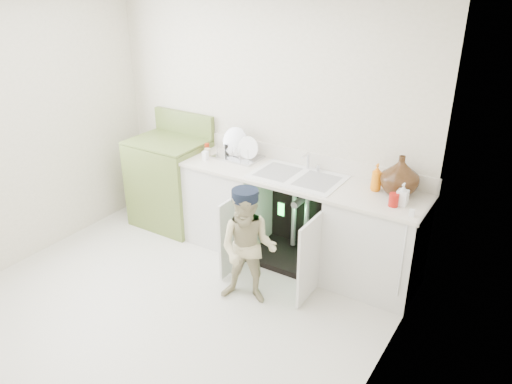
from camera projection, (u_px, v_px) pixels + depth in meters
ground at (173, 304)px, 4.35m from camera, size 3.50×3.50×0.00m
room_shell at (162, 172)px, 3.83m from camera, size 6.00×5.50×1.26m
counter_run at (299, 218)px, 4.80m from camera, size 2.44×1.02×1.24m
avocado_stove at (171, 181)px, 5.53m from camera, size 0.79×0.65×1.23m
repair_worker at (248, 248)px, 4.20m from camera, size 0.60×0.72×1.05m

